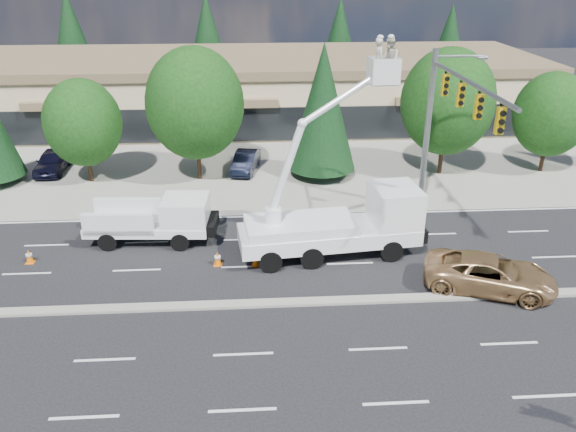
{
  "coord_description": "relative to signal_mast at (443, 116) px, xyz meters",
  "views": [
    {
      "loc": [
        0.6,
        -19.79,
        13.24
      ],
      "look_at": [
        2.07,
        3.58,
        2.4
      ],
      "focal_mm": 35.0,
      "sensor_mm": 36.0,
      "label": 1
    }
  ],
  "objects": [
    {
      "name": "traffic_cone_b",
      "position": [
        -11.29,
        -3.57,
        -5.72
      ],
      "size": [
        0.4,
        0.4,
        0.7
      ],
      "color": "orange",
      "rests_on": "ground"
    },
    {
      "name": "utility_pickup",
      "position": [
        -14.42,
        -0.87,
        -5.09
      ],
      "size": [
        6.25,
        2.73,
        2.35
      ],
      "rotation": [
        0.0,
        0.0,
        -0.06
      ],
      "color": "white",
      "rests_on": "ground"
    },
    {
      "name": "tree_front_g",
      "position": [
        9.97,
        7.96,
        -2.15
      ],
      "size": [
        4.81,
        4.81,
        6.67
      ],
      "color": "#332114",
      "rests_on": "ground"
    },
    {
      "name": "strip_mall",
      "position": [
        -10.03,
        22.93,
        -3.23
      ],
      "size": [
        50.4,
        15.4,
        5.5
      ],
      "color": "#C6AE87",
      "rests_on": "ground"
    },
    {
      "name": "signal_mast",
      "position": [
        0.0,
        0.0,
        0.0
      ],
      "size": [
        2.76,
        10.16,
        9.0
      ],
      "color": "gray",
      "rests_on": "ground"
    },
    {
      "name": "traffic_cone_c",
      "position": [
        -9.49,
        -3.74,
        -5.72
      ],
      "size": [
        0.4,
        0.4,
        0.7
      ],
      "color": "orange",
      "rests_on": "ground"
    },
    {
      "name": "tree_back_d",
      "position": [
        11.97,
        34.96,
        -1.3
      ],
      "size": [
        4.5,
        4.5,
        8.86
      ],
      "color": "#332114",
      "rests_on": "ground"
    },
    {
      "name": "ground",
      "position": [
        -10.03,
        -7.04,
        -6.06
      ],
      "size": [
        140.0,
        140.0,
        0.0
      ],
      "primitive_type": "plane",
      "color": "black",
      "rests_on": "ground"
    },
    {
      "name": "tree_front_c",
      "position": [
        -20.03,
        7.96,
        -2.19
      ],
      "size": [
        4.76,
        4.76,
        6.6
      ],
      "color": "#332114",
      "rests_on": "ground"
    },
    {
      "name": "parked_car_west",
      "position": [
        -23.04,
        9.91,
        -5.32
      ],
      "size": [
        1.84,
        4.35,
        1.47
      ],
      "primitive_type": "imported",
      "rotation": [
        0.0,
        0.0,
        0.03
      ],
      "color": "black",
      "rests_on": "ground"
    },
    {
      "name": "traffic_cone_a",
      "position": [
        -20.22,
        -2.79,
        -5.72
      ],
      "size": [
        0.4,
        0.4,
        0.7
      ],
      "color": "orange",
      "rests_on": "ground"
    },
    {
      "name": "tree_front_d",
      "position": [
        -13.03,
        7.96,
        -1.1
      ],
      "size": [
        6.11,
        6.11,
        8.47
      ],
      "color": "#332114",
      "rests_on": "ground"
    },
    {
      "name": "tree_front_f",
      "position": [
        2.97,
        7.96,
        -1.22
      ],
      "size": [
        5.96,
        5.96,
        8.27
      ],
      "color": "#332114",
      "rests_on": "ground"
    },
    {
      "name": "tree_back_c",
      "position": [
        -0.03,
        34.96,
        -0.93
      ],
      "size": [
        4.85,
        4.85,
        9.55
      ],
      "color": "#332114",
      "rests_on": "ground"
    },
    {
      "name": "minivan",
      "position": [
        0.62,
        -6.44,
        -5.28
      ],
      "size": [
        6.12,
        4.3,
        1.55
      ],
      "primitive_type": "imported",
      "rotation": [
        0.0,
        0.0,
        1.23
      ],
      "color": "tan",
      "rests_on": "ground"
    },
    {
      "name": "road_median",
      "position": [
        -10.03,
        -7.04,
        -6.0
      ],
      "size": [
        120.0,
        0.55,
        0.12
      ],
      "primitive_type": "cube",
      "color": "gray",
      "rests_on": "ground"
    },
    {
      "name": "parked_car_east",
      "position": [
        -10.03,
        9.22,
        -5.39
      ],
      "size": [
        2.14,
        4.21,
        1.32
      ],
      "primitive_type": "imported",
      "rotation": [
        0.0,
        0.0,
        -0.19
      ],
      "color": "black",
      "rests_on": "ground"
    },
    {
      "name": "concrete_apron",
      "position": [
        -10.03,
        12.96,
        -6.05
      ],
      "size": [
        140.0,
        22.0,
        0.01
      ],
      "primitive_type": "cube",
      "color": "gray",
      "rests_on": "ground"
    },
    {
      "name": "bucket_truck",
      "position": [
        -5.18,
        -2.76,
        -3.87
      ],
      "size": [
        8.86,
        3.59,
        10.28
      ],
      "rotation": [
        0.0,
        0.0,
        0.11
      ],
      "color": "white",
      "rests_on": "ground"
    },
    {
      "name": "tree_back_b",
      "position": [
        -14.03,
        34.96,
        -0.68
      ],
      "size": [
        5.09,
        5.09,
        10.03
      ],
      "color": "#332114",
      "rests_on": "ground"
    },
    {
      "name": "tree_front_e",
      "position": [
        -5.03,
        7.96,
        -1.43
      ],
      "size": [
        4.37,
        4.37,
        8.62
      ],
      "color": "#332114",
      "rests_on": "ground"
    },
    {
      "name": "tree_back_a",
      "position": [
        -28.03,
        34.96,
        -0.48
      ],
      "size": [
        5.27,
        5.27,
        10.39
      ],
      "color": "#332114",
      "rests_on": "ground"
    }
  ]
}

